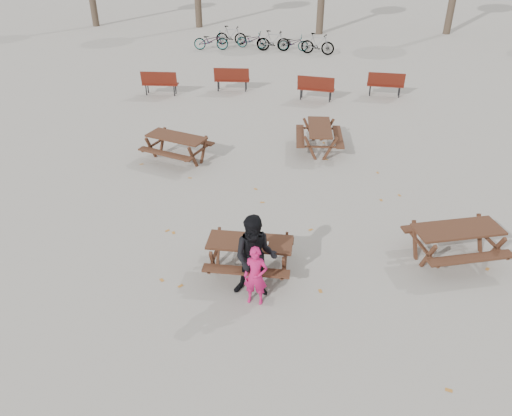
# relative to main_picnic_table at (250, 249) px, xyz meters

# --- Properties ---
(ground) EXTENTS (80.00, 80.00, 0.00)m
(ground) POSITION_rel_main_picnic_table_xyz_m (0.00, 0.00, -0.59)
(ground) COLOR gray
(ground) RESTS_ON ground
(main_picnic_table) EXTENTS (1.80, 1.45, 0.78)m
(main_picnic_table) POSITION_rel_main_picnic_table_xyz_m (0.00, 0.00, 0.00)
(main_picnic_table) COLOR #3D2116
(main_picnic_table) RESTS_ON ground
(food_tray) EXTENTS (0.18, 0.11, 0.03)m
(food_tray) POSITION_rel_main_picnic_table_xyz_m (0.31, -0.06, 0.21)
(food_tray) COLOR white
(food_tray) RESTS_ON main_picnic_table
(bread_roll) EXTENTS (0.14, 0.06, 0.05)m
(bread_roll) POSITION_rel_main_picnic_table_xyz_m (0.31, -0.06, 0.25)
(bread_roll) COLOR tan
(bread_roll) RESTS_ON food_tray
(soda_bottle) EXTENTS (0.07, 0.07, 0.17)m
(soda_bottle) POSITION_rel_main_picnic_table_xyz_m (-0.02, -0.21, 0.26)
(soda_bottle) COLOR silver
(soda_bottle) RESTS_ON main_picnic_table
(child) EXTENTS (0.49, 0.33, 1.30)m
(child) POSITION_rel_main_picnic_table_xyz_m (0.25, -0.98, 0.06)
(child) COLOR #C9195F
(child) RESTS_ON ground
(adult) EXTENTS (0.89, 0.70, 1.83)m
(adult) POSITION_rel_main_picnic_table_xyz_m (0.21, -0.72, 0.33)
(adult) COLOR black
(adult) RESTS_ON ground
(picnic_table_east) EXTENTS (2.28, 2.04, 0.82)m
(picnic_table_east) POSITION_rel_main_picnic_table_xyz_m (4.46, 1.01, -0.18)
(picnic_table_east) COLOR #3D2116
(picnic_table_east) RESTS_ON ground
(picnic_table_north) EXTENTS (2.24, 2.02, 0.80)m
(picnic_table_north) POSITION_rel_main_picnic_table_xyz_m (-3.03, 5.27, -0.19)
(picnic_table_north) COLOR #3D2116
(picnic_table_north) RESTS_ON ground
(picnic_table_far) EXTENTS (1.61, 1.94, 0.80)m
(picnic_table_far) POSITION_rel_main_picnic_table_xyz_m (1.34, 6.63, -0.19)
(picnic_table_far) COLOR #3D2116
(picnic_table_far) RESTS_ON ground
(park_bench_row) EXTENTS (10.99, 1.63, 1.03)m
(park_bench_row) POSITION_rel_main_picnic_table_xyz_m (-0.71, 12.01, -0.07)
(park_bench_row) COLOR maroon
(park_bench_row) RESTS_ON ground
(bicycle_row) EXTENTS (7.86, 2.35, 1.10)m
(bicycle_row) POSITION_rel_main_picnic_table_xyz_m (-2.19, 19.82, -0.08)
(bicycle_row) COLOR black
(bicycle_row) RESTS_ON ground
(fallen_leaves) EXTENTS (11.00, 11.00, 0.01)m
(fallen_leaves) POSITION_rel_main_picnic_table_xyz_m (0.50, 2.50, -0.58)
(fallen_leaves) COLOR #B6732B
(fallen_leaves) RESTS_ON ground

